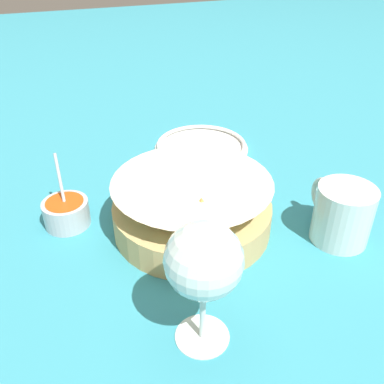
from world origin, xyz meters
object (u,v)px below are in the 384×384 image
food_basket (192,208)px  side_plate (201,146)px  sauce_cup (66,212)px  wine_glass (204,264)px  beer_mug (342,216)px

food_basket → side_plate: 0.27m
side_plate → sauce_cup: bearing=120.0°
food_basket → wine_glass: bearing=163.4°
food_basket → wine_glass: size_ratio=1.51×
sauce_cup → wine_glass: wine_glass is taller
food_basket → side_plate: size_ratio=1.24×
beer_mug → side_plate: bearing=14.3°
wine_glass → beer_mug: wine_glass is taller
sauce_cup → beer_mug: size_ratio=0.91×
sauce_cup → food_basket: bearing=-112.9°
food_basket → sauce_cup: (0.08, 0.18, -0.01)m
beer_mug → side_plate: size_ratio=0.62×
beer_mug → side_plate: (0.35, 0.09, -0.03)m
food_basket → sauce_cup: bearing=67.1°
wine_glass → side_plate: wine_glass is taller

